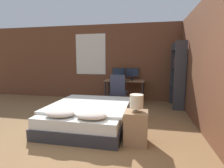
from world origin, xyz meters
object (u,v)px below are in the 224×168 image
nightstand (136,128)px  bed (89,115)px  office_chair (118,94)px  desk (125,83)px  keyboard (124,81)px  monitor_left (119,73)px  computer_mouse (132,80)px  monitor_right (132,73)px  bookshelf (178,71)px  bedside_lamp (137,101)px

nightstand → bed: bearing=148.8°
office_chair → desk: bearing=81.9°
bed → keyboard: 2.22m
desk → nightstand: bearing=-78.7°
monitor_left → computer_mouse: size_ratio=6.46×
office_chair → nightstand: bearing=-73.2°
office_chair → bed: bearing=-103.5°
desk → office_chair: office_chair is taller
keyboard → monitor_right: bearing=60.4°
bookshelf → bed: bearing=-137.9°
office_chair → bookshelf: (1.75, 0.31, 0.70)m
desk → monitor_right: bearing=41.5°
computer_mouse → monitor_right: bearing=93.5°
bedside_lamp → monitor_right: size_ratio=0.65×
bookshelf → bedside_lamp: bearing=-112.3°
bookshelf → computer_mouse: bearing=173.4°
monitor_right → office_chair: size_ratio=0.45×
desk → monitor_right: 0.46m
desk → monitor_left: (-0.24, 0.21, 0.33)m
computer_mouse → office_chair: (-0.36, -0.47, -0.37)m
desk → computer_mouse: computer_mouse is taller
desk → computer_mouse: 0.36m
bed → desk: (0.49, 2.31, 0.42)m
nightstand → bedside_lamp: bearing=0.0°
bedside_lamp → office_chair: bearing=106.8°
nightstand → keyboard: keyboard is taller
monitor_right → bookshelf: (1.42, -0.59, 0.12)m
bed → desk: 2.40m
keyboard → office_chair: size_ratio=0.35×
monitor_right → computer_mouse: bearing=-86.5°
bedside_lamp → keyboard: size_ratio=0.83×
computer_mouse → bookshelf: 1.44m
desk → monitor_right: size_ratio=2.94×
monitor_left → monitor_right: 0.48m
nightstand → office_chair: size_ratio=0.57×
nightstand → keyboard: size_ratio=1.62×
bookshelf → keyboard: bearing=174.4°
bed → monitor_right: 2.73m
monitor_right → keyboard: (-0.24, -0.42, -0.22)m
keyboard → computer_mouse: (0.27, 0.00, 0.01)m
keyboard → bookshelf: bearing=-5.6°
computer_mouse → bookshelf: bookshelf is taller
nightstand → desk: bearing=101.3°
bedside_lamp → bookshelf: size_ratio=0.15×
computer_mouse → bookshelf: (1.39, -0.16, 0.33)m
office_chair → bookshelf: size_ratio=0.51×
bed → monitor_right: (0.73, 2.52, 0.75)m
desk → monitor_left: 0.46m
bed → bookshelf: size_ratio=1.01×
bedside_lamp → nightstand: bearing=0.0°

